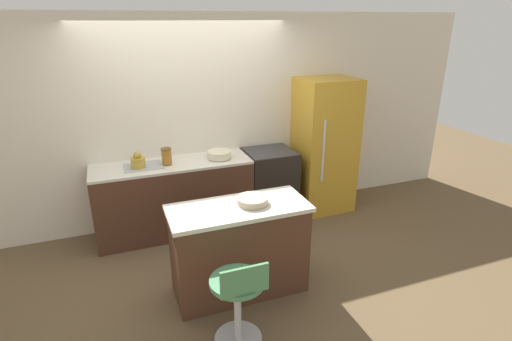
% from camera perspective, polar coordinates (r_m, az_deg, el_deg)
% --- Properties ---
extents(ground_plane, '(14.00, 14.00, 0.00)m').
position_cam_1_polar(ground_plane, '(4.99, -7.34, -9.59)').
color(ground_plane, brown).
extents(wall_back, '(8.00, 0.06, 2.60)m').
position_cam_1_polar(wall_back, '(5.08, -9.74, 6.72)').
color(wall_back, silver).
rests_on(wall_back, ground_plane).
extents(back_counter, '(1.87, 0.59, 0.92)m').
position_cam_1_polar(back_counter, '(5.01, -11.57, -3.85)').
color(back_counter, '#4C2D1E').
rests_on(back_counter, ground_plane).
extents(kitchen_island, '(1.30, 0.57, 0.91)m').
position_cam_1_polar(kitchen_island, '(3.89, -2.40, -11.15)').
color(kitchen_island, '#4C2D1E').
rests_on(kitchen_island, ground_plane).
extents(oven_range, '(0.63, 0.60, 0.92)m').
position_cam_1_polar(oven_range, '(5.32, 1.92, -1.90)').
color(oven_range, black).
rests_on(oven_range, ground_plane).
extents(refrigerator, '(0.74, 0.65, 1.81)m').
position_cam_1_polar(refrigerator, '(5.49, 9.73, 3.48)').
color(refrigerator, gold).
rests_on(refrigerator, ground_plane).
extents(stool_chair, '(0.44, 0.44, 0.83)m').
position_cam_1_polar(stool_chair, '(3.34, -2.53, -17.98)').
color(stool_chair, '#B7B7BC').
rests_on(stool_chair, ground_plane).
extents(kettle, '(0.16, 0.16, 0.19)m').
position_cam_1_polar(kettle, '(4.75, -16.52, 1.28)').
color(kettle, '#B29333').
rests_on(kettle, back_counter).
extents(mixing_bowl, '(0.29, 0.29, 0.09)m').
position_cam_1_polar(mixing_bowl, '(4.91, -5.27, 2.30)').
color(mixing_bowl, beige).
rests_on(mixing_bowl, back_counter).
extents(canister_jar, '(0.12, 0.12, 0.19)m').
position_cam_1_polar(canister_jar, '(4.77, -12.66, 2.02)').
color(canister_jar, '#9E6623').
rests_on(canister_jar, back_counter).
extents(fruit_bowl, '(0.29, 0.29, 0.07)m').
position_cam_1_polar(fruit_bowl, '(3.70, -0.52, -4.31)').
color(fruit_bowl, '#C1B28E').
rests_on(fruit_bowl, kitchen_island).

